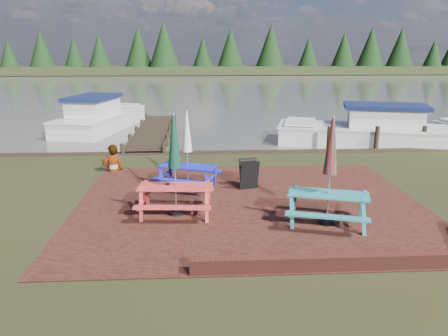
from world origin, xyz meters
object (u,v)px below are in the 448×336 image
person (112,145)px  chalkboard (249,174)px  picnic_table_teal (329,188)px  jetty (154,131)px  picnic_table_blue (188,162)px  boat_near (367,132)px  picnic_table_red (175,181)px  boat_jetty (100,118)px

person → chalkboard: bearing=136.8°
picnic_table_teal → chalkboard: bearing=135.8°
picnic_table_teal → jetty: 12.82m
picnic_table_blue → person: bearing=163.2°
boat_near → picnic_table_blue: bearing=145.4°
jetty → person: person is taller
boat_near → picnic_table_red: bearing=152.7°
boat_near → jetty: bearing=92.1°
jetty → boat_near: boat_near is taller
picnic_table_teal → picnic_table_blue: (-3.29, 2.93, -0.09)m
boat_jetty → boat_near: boat_jetty is taller
picnic_table_teal → picnic_table_red: size_ratio=1.01×
picnic_table_teal → picnic_table_red: (-3.53, 0.79, -0.01)m
picnic_table_teal → jetty: size_ratio=0.28×
picnic_table_teal → chalkboard: 3.19m
chalkboard → boat_jetty: (-6.67, 11.13, -0.04)m
boat_near → person: 11.27m
chalkboard → boat_jetty: size_ratio=0.12×
chalkboard → person: person is taller
person → boat_near: bearing=-173.6°
picnic_table_red → boat_jetty: bearing=113.9°
chalkboard → boat_near: bearing=34.5°
chalkboard → person: bearing=140.8°
picnic_table_red → boat_near: 11.77m
picnic_table_blue → picnic_table_red: bearing=-75.9°
jetty → person: 6.93m
picnic_table_blue → jetty: size_ratio=0.25×
boat_jetty → person: (2.36, -9.04, 0.50)m
picnic_table_teal → person: picnic_table_teal is taller
picnic_table_teal → boat_near: (4.48, 9.39, -0.48)m
jetty → person: bearing=-95.6°
picnic_table_red → person: bearing=123.8°
chalkboard → jetty: bearing=98.8°
picnic_table_red → person: (-2.29, 4.07, 0.04)m
chalkboard → boat_near: (6.00, 6.62, -0.05)m
chalkboard → boat_jetty: bearing=107.6°
picnic_table_red → chalkboard: (2.02, 1.98, -0.42)m
picnic_table_teal → jetty: picnic_table_teal is taller
picnic_table_red → picnic_table_blue: (0.24, 2.14, -0.08)m
picnic_table_red → picnic_table_blue: 2.16m
person → jetty: bearing=-113.0°
picnic_table_teal → boat_jetty: 16.14m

